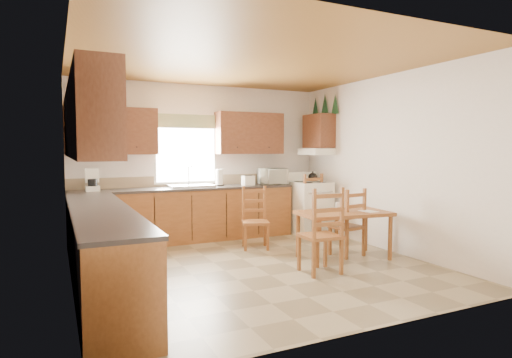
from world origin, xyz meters
name	(u,v)px	position (x,y,z in m)	size (l,w,h in m)	color
floor	(255,266)	(0.00, 0.00, 0.00)	(4.50, 4.50, 0.00)	gray
ceiling	(255,61)	(0.00, 0.00, 2.70)	(4.50, 4.50, 0.00)	olive
wall_left	(69,169)	(-2.25, 0.00, 1.35)	(4.50, 4.50, 0.00)	white
wall_right	(388,163)	(2.25, 0.00, 1.35)	(4.50, 4.50, 0.00)	white
wall_back	(202,161)	(0.00, 2.25, 1.35)	(4.50, 4.50, 0.00)	white
wall_front	(369,175)	(0.00, -2.25, 1.35)	(4.50, 4.50, 0.00)	white
lower_cab_back	(187,215)	(-0.38, 1.95, 0.44)	(3.75, 0.60, 0.88)	brown
lower_cab_left	(101,251)	(-1.95, -0.15, 0.44)	(0.60, 3.60, 0.88)	brown
counter_back	(187,188)	(-0.38, 1.95, 0.90)	(3.75, 0.63, 0.04)	#342E2C
counter_left	(100,210)	(-1.95, -0.15, 0.90)	(0.63, 3.60, 0.04)	#342E2C
backsplash	(182,181)	(-0.38, 2.24, 1.01)	(3.75, 0.01, 0.18)	#8D7B5C
upper_cab_back_left	(112,131)	(-1.55, 2.08, 1.85)	(1.41, 0.33, 0.75)	brown
upper_cab_back_right	(250,133)	(0.86, 2.08, 1.85)	(1.25, 0.33, 0.75)	brown
upper_cab_left	(85,122)	(-2.08, -0.15, 1.85)	(0.33, 3.60, 0.75)	brown
upper_cab_stove	(319,131)	(2.08, 1.65, 1.90)	(0.33, 0.62, 0.62)	brown
range_hood	(316,152)	(2.03, 1.65, 1.52)	(0.44, 0.62, 0.12)	white
window_frame	(186,150)	(-0.30, 2.22, 1.55)	(1.13, 0.02, 1.18)	white
window_pane	(186,150)	(-0.30, 2.21, 1.55)	(1.05, 0.01, 1.10)	white
window_valance	(186,121)	(-0.30, 2.19, 2.05)	(1.19, 0.01, 0.24)	#3B5D2C
sink_basin	(191,186)	(-0.30, 1.95, 0.94)	(0.75, 0.45, 0.04)	silver
pine_decal_a	(335,104)	(2.21, 1.33, 2.38)	(0.22, 0.22, 0.36)	#1B4427
pine_decal_b	(325,103)	(2.21, 1.65, 2.42)	(0.22, 0.22, 0.36)	#1B4427
pine_decal_c	(315,107)	(2.21, 1.97, 2.38)	(0.22, 0.22, 0.36)	#1B4427
stove	(310,208)	(1.87, 1.59, 0.47)	(0.64, 0.66, 0.94)	white
coffeemaker	(92,181)	(-1.87, 1.93, 1.07)	(0.18, 0.21, 0.30)	white
paper_towel	(219,178)	(0.23, 1.98, 1.07)	(0.13, 0.13, 0.29)	white
toaster	(248,180)	(0.74, 1.88, 1.01)	(0.21, 0.13, 0.17)	white
microwave	(273,176)	(1.25, 1.90, 1.07)	(0.49, 0.35, 0.29)	white
dining_table	(343,235)	(1.32, -0.15, 0.34)	(1.27, 0.72, 0.68)	brown
chair_near_left	(320,230)	(0.62, -0.60, 0.54)	(0.46, 0.43, 1.08)	brown
chair_near_right	(347,222)	(1.48, -0.03, 0.49)	(0.41, 0.40, 0.99)	brown
chair_far_left	(255,218)	(0.45, 0.95, 0.48)	(0.41, 0.39, 0.97)	brown
chair_far_right	(321,207)	(1.81, 1.16, 0.56)	(0.47, 0.45, 1.12)	brown
table_paper	(369,211)	(1.65, -0.29, 0.68)	(0.19, 0.25, 0.00)	white
table_card	(339,207)	(1.29, -0.07, 0.74)	(0.09, 0.02, 0.13)	white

